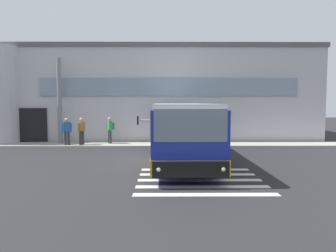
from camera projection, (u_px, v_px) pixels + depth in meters
name	position (u px, v px, depth m)	size (l,w,h in m)	color
ground_plane	(149.00, 160.00, 15.49)	(80.00, 90.00, 0.02)	#232326
bay_paint_stripes	(200.00, 180.00, 11.31)	(4.40, 3.96, 0.01)	silver
terminal_building	(148.00, 96.00, 26.86)	(24.92, 13.80, 6.75)	#B7B7BC
boarding_curb	(153.00, 145.00, 20.27)	(27.12, 2.00, 0.15)	#9E9B93
entry_support_column	(59.00, 101.00, 20.62)	(0.28, 0.28, 5.49)	slate
bus_main_foreground	(181.00, 133.00, 15.17)	(3.03, 10.38, 2.70)	navy
passenger_near_column	(67.00, 130.00, 19.58)	(0.56, 0.34, 1.68)	#2D2D33
passenger_by_doorway	(82.00, 130.00, 19.78)	(0.39, 0.51, 1.68)	#2D2D33
passenger_at_curb_edge	(110.00, 128.00, 20.42)	(0.50, 0.52, 1.68)	#2D2D33
safety_bollard_yellow	(176.00, 141.00, 19.06)	(0.18, 0.18, 0.90)	yellow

